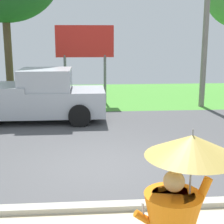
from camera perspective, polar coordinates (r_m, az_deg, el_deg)
name	(u,v)px	position (r m, az deg, el deg)	size (l,w,h in m)	color
ground_plane	(101,134)	(10.87, -1.91, -3.69)	(40.00, 22.00, 0.20)	#4C4C4F
pickup_truck	(34,97)	(12.55, -13.14, 2.50)	(5.20, 2.28, 1.88)	#ADB2BA
utility_pole	(207,8)	(15.16, 15.77, 16.62)	(1.80, 0.24, 7.99)	gray
roadside_billboard	(85,47)	(15.36, -4.64, 10.89)	(2.60, 0.12, 3.50)	slate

